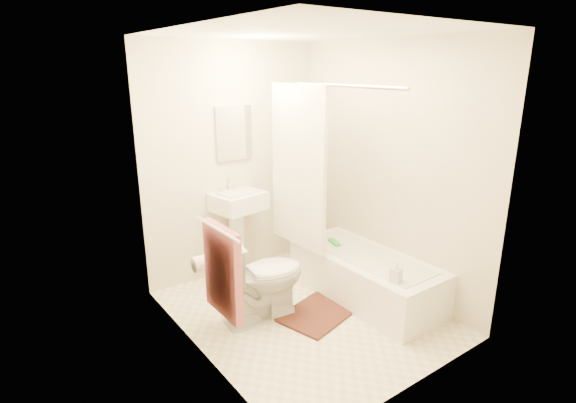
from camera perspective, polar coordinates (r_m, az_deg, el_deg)
floor at (r=4.20m, az=2.07°, el=-14.00°), size 2.40×2.40×0.00m
ceiling at (r=3.62m, az=2.50°, el=20.76°), size 2.40×2.40×0.00m
wall_back at (r=4.71m, az=-6.86°, el=5.03°), size 2.00×0.02×2.40m
wall_left at (r=3.23m, az=-11.80°, el=-0.65°), size 0.02×2.40×2.40m
wall_right at (r=4.41m, az=12.55°, el=3.94°), size 0.02×2.40×2.40m
mirror at (r=4.64m, az=-6.86°, el=8.62°), size 0.40×0.03×0.55m
curtain_rod at (r=3.88m, az=5.05°, el=14.53°), size 0.03×1.70×0.03m
shower_curtain at (r=4.29m, az=1.27°, el=4.28°), size 0.04×0.80×1.55m
towel_bar at (r=3.06m, az=-9.05°, el=-3.44°), size 0.02×0.60×0.02m
towel at (r=3.20m, az=-8.31°, el=-8.72°), size 0.06×0.45×0.66m
toilet_paper at (r=3.54m, az=-11.10°, el=-7.73°), size 0.11×0.12×0.12m
toilet at (r=3.97m, az=-3.57°, el=-9.55°), size 0.84×0.53×0.78m
sink at (r=4.75m, az=-6.36°, el=-3.67°), size 0.57×0.49×0.99m
bathtub at (r=4.44m, az=9.76°, el=-9.34°), size 0.67×1.52×0.43m
bath_mat at (r=4.17m, az=3.69°, el=-14.07°), size 0.75×0.64×0.02m
soap_bottle at (r=3.86m, az=13.56°, el=-8.70°), size 0.10×0.10×0.18m
scrub_brush at (r=4.56m, az=5.88°, el=-5.20°), size 0.10×0.19×0.04m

